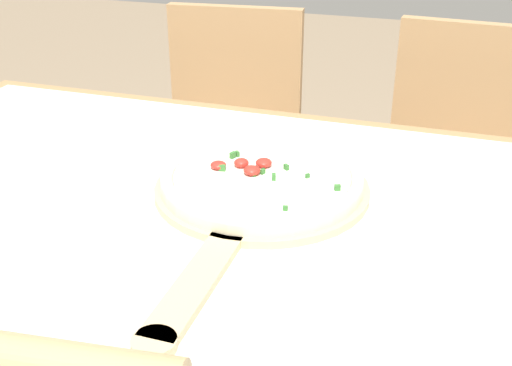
# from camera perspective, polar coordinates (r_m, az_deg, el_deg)

# --- Properties ---
(dining_table) EXTENTS (1.43, 0.93, 0.78)m
(dining_table) POSITION_cam_1_polar(r_m,az_deg,el_deg) (0.98, -3.43, -8.82)
(dining_table) COLOR #A87F51
(dining_table) RESTS_ON ground_plane
(towel_cloth) EXTENTS (1.35, 0.85, 0.00)m
(towel_cloth) POSITION_cam_1_polar(r_m,az_deg,el_deg) (0.92, -3.62, -3.28)
(towel_cloth) COLOR silver
(towel_cloth) RESTS_ON dining_table
(pizza_peel) EXTENTS (0.33, 0.56, 0.01)m
(pizza_peel) POSITION_cam_1_polar(r_m,az_deg,el_deg) (0.96, 0.01, -1.26)
(pizza_peel) COLOR #D6B784
(pizza_peel) RESTS_ON towel_cloth
(pizza) EXTENTS (0.31, 0.31, 0.03)m
(pizza) POSITION_cam_1_polar(r_m,az_deg,el_deg) (0.98, 0.53, 0.49)
(pizza) COLOR beige
(pizza) RESTS_ON pizza_peel
(rolling_pin) EXTENTS (0.39, 0.09, 0.05)m
(rolling_pin) POSITION_cam_1_polar(r_m,az_deg,el_deg) (0.68, -19.17, -14.90)
(rolling_pin) COLOR tan
(rolling_pin) RESTS_ON towel_cloth
(chair_left) EXTENTS (0.44, 0.44, 0.89)m
(chair_left) POSITION_cam_1_polar(r_m,az_deg,el_deg) (1.84, -2.40, 3.40)
(chair_left) COLOR tan
(chair_left) RESTS_ON ground_plane
(chair_right) EXTENTS (0.43, 0.43, 0.89)m
(chair_right) POSITION_cam_1_polar(r_m,az_deg,el_deg) (1.74, 17.21, 0.73)
(chair_right) COLOR tan
(chair_right) RESTS_ON ground_plane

